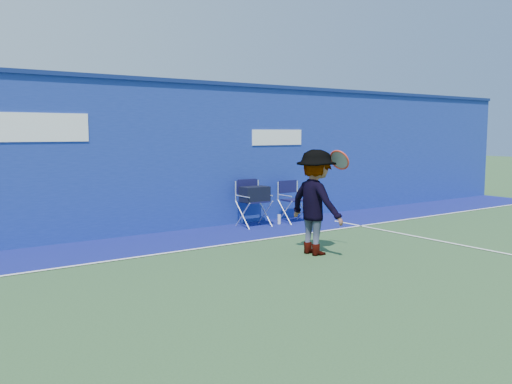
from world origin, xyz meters
TOP-DOWN VIEW (x-y plane):
  - ground at (0.00, 0.00)m, footprint 80.00×80.00m
  - stadium_wall at (-0.00, 5.20)m, footprint 24.00×0.50m
  - out_of_bounds_strip at (0.00, 4.10)m, footprint 24.00×1.80m
  - court_lines at (0.00, 0.60)m, footprint 24.00×12.00m
  - directors_chair_left at (2.62, 4.54)m, footprint 0.59×0.55m
  - directors_chair_right at (3.67, 4.45)m, footprint 0.56×0.50m
  - water_bottle at (3.22, 4.41)m, footprint 0.07×0.07m
  - tennis_player at (1.93, 1.75)m, footprint 0.87×1.14m

SIDE VIEW (x-z plane):
  - ground at x=0.00m, z-range 0.00..0.00m
  - out_of_bounds_strip at x=0.00m, z-range 0.00..0.01m
  - court_lines at x=0.00m, z-range 0.01..0.01m
  - water_bottle at x=3.22m, z-range 0.00..0.22m
  - directors_chair_right at x=3.67m, z-range -0.17..0.76m
  - directors_chair_left at x=2.62m, z-range -0.07..0.93m
  - tennis_player at x=1.93m, z-range 0.00..1.74m
  - stadium_wall at x=0.00m, z-range 0.01..3.09m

